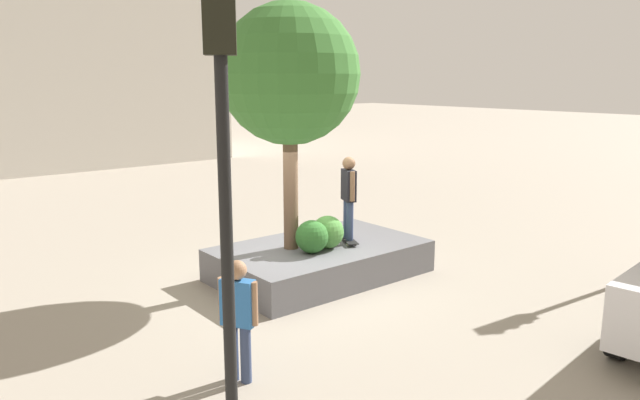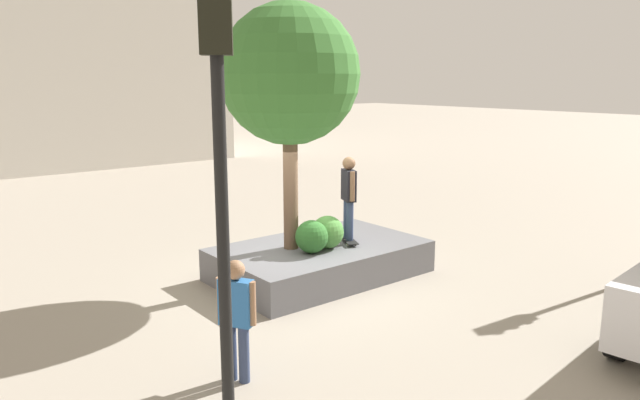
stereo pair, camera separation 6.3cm
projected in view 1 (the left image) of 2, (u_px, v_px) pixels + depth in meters
The scene contains 10 objects.
ground_plane at pixel (306, 284), 11.31m from camera, with size 120.00×120.00×0.00m, color #9E9384.
planter_ledge at pixel (320, 260), 11.71m from camera, with size 4.00×2.44×0.63m, color slate.
plaza_tree at pixel (290, 75), 10.78m from camera, with size 2.58×2.58×4.57m.
boxwood_shrub at pixel (312, 237), 11.06m from camera, with size 0.62×0.62×0.62m, color #2D6628.
hedge_clump at pixel (328, 232), 11.38m from camera, with size 0.63×0.63×0.63m, color #4C8C3D.
skateboard at pixel (348, 240), 11.82m from camera, with size 0.54×0.81×0.07m.
skateboarder at pixel (349, 192), 11.62m from camera, with size 0.35×0.52×1.64m.
traffic_light_corner at pixel (223, 139), 5.27m from camera, with size 0.36×0.37×4.88m.
passerby_with_bag at pixel (238, 312), 7.50m from camera, with size 0.38×0.49×1.62m.
plaza_lowrise_south at pixel (86, 31), 27.91m from camera, with size 10.53×8.31×12.01m, color beige.
Camera 1 is at (6.58, 8.51, 3.84)m, focal length 33.37 mm.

